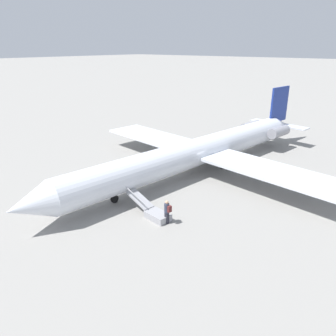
# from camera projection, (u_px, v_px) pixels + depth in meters

# --- Properties ---
(ground_plane) EXTENTS (600.00, 600.00, 0.00)m
(ground_plane) POSITION_uv_depth(u_px,v_px,m) (194.00, 173.00, 31.57)
(ground_plane) COLOR gray
(airplane_main) EXTENTS (34.73, 26.78, 6.88)m
(airplane_main) POSITION_uv_depth(u_px,v_px,m) (202.00, 150.00, 31.49)
(airplane_main) COLOR silver
(airplane_main) RESTS_ON ground
(boarding_stairs) EXTENTS (1.49, 4.11, 1.71)m
(boarding_stairs) POSITION_uv_depth(u_px,v_px,m) (154.00, 212.00, 23.33)
(boarding_stairs) COLOR #99999E
(boarding_stairs) RESTS_ON ground
(passenger) EXTENTS (0.36, 0.55, 1.74)m
(passenger) POSITION_uv_depth(u_px,v_px,m) (167.00, 210.00, 22.27)
(passenger) COLOR #23232D
(passenger) RESTS_ON ground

